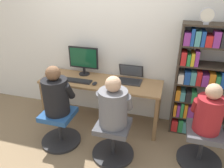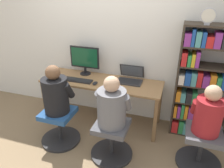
{
  "view_description": "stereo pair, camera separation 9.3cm",
  "coord_description": "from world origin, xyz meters",
  "px_view_note": "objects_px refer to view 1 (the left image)",
  "views": [
    {
      "loc": [
        1.0,
        -2.54,
        2.12
      ],
      "look_at": [
        0.23,
        0.11,
        0.79
      ],
      "focal_mm": 35.0,
      "sensor_mm": 36.0,
      "label": 1
    },
    {
      "loc": [
        1.09,
        -2.52,
        2.12
      ],
      "look_at": [
        0.23,
        0.11,
        0.79
      ],
      "focal_mm": 35.0,
      "sensor_mm": 36.0,
      "label": 2
    }
  ],
  "objects_px": {
    "office_chair_left": "(60,127)",
    "office_chair_side": "(202,146)",
    "keyboard": "(77,81)",
    "bookshelf": "(200,83)",
    "person_at_laptop": "(113,105)",
    "laptop": "(130,78)",
    "person_near_shelf": "(209,111)",
    "desktop_monitor": "(84,60)",
    "person_at_monitor": "(56,94)",
    "office_chair_right": "(113,139)",
    "desk_clock": "(207,15)"
  },
  "relations": [
    {
      "from": "office_chair_left",
      "to": "office_chair_side",
      "type": "relative_size",
      "value": 1.0
    },
    {
      "from": "keyboard",
      "to": "bookshelf",
      "type": "relative_size",
      "value": 0.28
    },
    {
      "from": "office_chair_left",
      "to": "person_at_laptop",
      "type": "bearing_deg",
      "value": -2.84
    },
    {
      "from": "laptop",
      "to": "person_near_shelf",
      "type": "height_order",
      "value": "person_near_shelf"
    },
    {
      "from": "desktop_monitor",
      "to": "laptop",
      "type": "xyz_separation_m",
      "value": [
        0.76,
        -0.04,
        -0.2
      ]
    },
    {
      "from": "office_chair_left",
      "to": "bookshelf",
      "type": "relative_size",
      "value": 0.34
    },
    {
      "from": "desktop_monitor",
      "to": "person_at_laptop",
      "type": "distance_m",
      "value": 1.15
    },
    {
      "from": "desktop_monitor",
      "to": "person_near_shelf",
      "type": "bearing_deg",
      "value": -19.97
    },
    {
      "from": "keyboard",
      "to": "office_chair_side",
      "type": "bearing_deg",
      "value": -11.88
    },
    {
      "from": "person_at_laptop",
      "to": "person_near_shelf",
      "type": "relative_size",
      "value": 1.06
    },
    {
      "from": "person_at_monitor",
      "to": "desktop_monitor",
      "type": "bearing_deg",
      "value": 85.99
    },
    {
      "from": "laptop",
      "to": "bookshelf",
      "type": "height_order",
      "value": "bookshelf"
    },
    {
      "from": "office_chair_side",
      "to": "office_chair_right",
      "type": "bearing_deg",
      "value": -169.93
    },
    {
      "from": "desktop_monitor",
      "to": "office_chair_left",
      "type": "height_order",
      "value": "desktop_monitor"
    },
    {
      "from": "keyboard",
      "to": "person_at_monitor",
      "type": "bearing_deg",
      "value": -96.19
    },
    {
      "from": "laptop",
      "to": "person_at_laptop",
      "type": "distance_m",
      "value": 0.81
    },
    {
      "from": "office_chair_side",
      "to": "person_near_shelf",
      "type": "bearing_deg",
      "value": 90.0
    },
    {
      "from": "laptop",
      "to": "office_chair_right",
      "type": "distance_m",
      "value": 0.97
    },
    {
      "from": "person_at_monitor",
      "to": "laptop",
      "type": "bearing_deg",
      "value": 43.41
    },
    {
      "from": "laptop",
      "to": "office_chair_side",
      "type": "bearing_deg",
      "value": -30.37
    },
    {
      "from": "desktop_monitor",
      "to": "person_near_shelf",
      "type": "height_order",
      "value": "desktop_monitor"
    },
    {
      "from": "office_chair_left",
      "to": "person_near_shelf",
      "type": "bearing_deg",
      "value": 4.69
    },
    {
      "from": "desk_clock",
      "to": "office_chair_side",
      "type": "bearing_deg",
      "value": -75.24
    },
    {
      "from": "laptop",
      "to": "keyboard",
      "type": "relative_size",
      "value": 0.83
    },
    {
      "from": "laptop",
      "to": "person_at_monitor",
      "type": "relative_size",
      "value": 0.56
    },
    {
      "from": "laptop",
      "to": "bookshelf",
      "type": "xyz_separation_m",
      "value": [
        1.0,
        -0.0,
        0.05
      ]
    },
    {
      "from": "person_near_shelf",
      "to": "person_at_laptop",
      "type": "bearing_deg",
      "value": -169.95
    },
    {
      "from": "bookshelf",
      "to": "person_near_shelf",
      "type": "relative_size",
      "value": 2.68
    },
    {
      "from": "keyboard",
      "to": "person_at_monitor",
      "type": "xyz_separation_m",
      "value": [
        -0.06,
        -0.53,
        0.04
      ]
    },
    {
      "from": "keyboard",
      "to": "desktop_monitor",
      "type": "bearing_deg",
      "value": 90.08
    },
    {
      "from": "keyboard",
      "to": "desk_clock",
      "type": "relative_size",
      "value": 2.23
    },
    {
      "from": "office_chair_left",
      "to": "person_at_laptop",
      "type": "distance_m",
      "value": 0.94
    },
    {
      "from": "keyboard",
      "to": "office_chair_left",
      "type": "xyz_separation_m",
      "value": [
        -0.06,
        -0.53,
        -0.49
      ]
    },
    {
      "from": "bookshelf",
      "to": "office_chair_right",
      "type": "bearing_deg",
      "value": -141.27
    },
    {
      "from": "person_at_laptop",
      "to": "person_near_shelf",
      "type": "height_order",
      "value": "person_at_laptop"
    },
    {
      "from": "person_at_laptop",
      "to": "desk_clock",
      "type": "height_order",
      "value": "desk_clock"
    },
    {
      "from": "office_chair_left",
      "to": "person_at_laptop",
      "type": "height_order",
      "value": "person_at_laptop"
    },
    {
      "from": "keyboard",
      "to": "office_chair_right",
      "type": "distance_m",
      "value": 1.05
    },
    {
      "from": "office_chair_left",
      "to": "person_at_monitor",
      "type": "height_order",
      "value": "person_at_monitor"
    },
    {
      "from": "office_chair_right",
      "to": "person_at_monitor",
      "type": "height_order",
      "value": "person_at_monitor"
    },
    {
      "from": "desktop_monitor",
      "to": "person_at_laptop",
      "type": "height_order",
      "value": "desktop_monitor"
    },
    {
      "from": "desktop_monitor",
      "to": "person_at_monitor",
      "type": "height_order",
      "value": "desktop_monitor"
    },
    {
      "from": "person_at_laptop",
      "to": "keyboard",
      "type": "bearing_deg",
      "value": 141.97
    },
    {
      "from": "desk_clock",
      "to": "office_chair_side",
      "type": "relative_size",
      "value": 0.36
    },
    {
      "from": "desktop_monitor",
      "to": "person_at_laptop",
      "type": "bearing_deg",
      "value": -49.45
    },
    {
      "from": "person_at_laptop",
      "to": "office_chair_side",
      "type": "bearing_deg",
      "value": 9.82
    },
    {
      "from": "keyboard",
      "to": "person_at_monitor",
      "type": "height_order",
      "value": "person_at_monitor"
    },
    {
      "from": "keyboard",
      "to": "office_chair_left",
      "type": "bearing_deg",
      "value": -96.13
    },
    {
      "from": "person_at_laptop",
      "to": "laptop",
      "type": "bearing_deg",
      "value": 88.27
    },
    {
      "from": "person_at_monitor",
      "to": "keyboard",
      "type": "bearing_deg",
      "value": 83.81
    }
  ]
}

